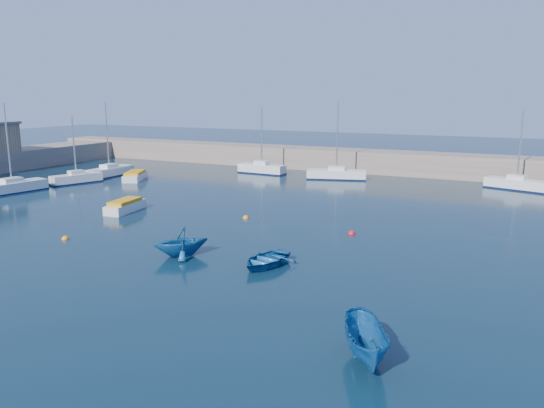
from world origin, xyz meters
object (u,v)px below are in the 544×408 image
at_px(sailboat_4, 109,172).
at_px(dinghy_left, 181,242).
at_px(sailboat_2, 12,187).
at_px(dinghy_right, 367,343).
at_px(sailboat_6, 336,174).
at_px(motorboat_1, 125,206).
at_px(sailboat_3, 76,178).
at_px(sailboat_5, 262,168).
at_px(sailboat_7, 517,184).
at_px(motorboat_2, 135,176).
at_px(dinghy_center, 266,260).

bearing_deg(sailboat_4, dinghy_left, -39.78).
bearing_deg(sailboat_2, dinghy_right, -14.64).
distance_m(sailboat_2, sailboat_6, 33.37).
height_order(motorboat_1, dinghy_right, dinghy_right).
height_order(sailboat_3, sailboat_5, sailboat_5).
height_order(sailboat_7, motorboat_1, sailboat_7).
xyz_separation_m(sailboat_2, dinghy_right, (39.97, -17.15, 0.14)).
bearing_deg(motorboat_1, sailboat_5, 81.07).
height_order(sailboat_7, dinghy_right, sailboat_7).
xyz_separation_m(sailboat_7, motorboat_2, (-38.33, -11.80, -0.13)).
xyz_separation_m(sailboat_3, dinghy_center, (30.64, -16.02, -0.19)).
xyz_separation_m(sailboat_5, sailboat_6, (9.50, -0.20, -0.03)).
height_order(sailboat_4, motorboat_2, sailboat_4).
height_order(sailboat_7, motorboat_2, sailboat_7).
xyz_separation_m(sailboat_2, sailboat_7, (43.66, 23.27, 0.01)).
distance_m(sailboat_2, dinghy_right, 43.50).
bearing_deg(sailboat_3, sailboat_5, 64.85).
bearing_deg(motorboat_1, motorboat_2, 119.43).
relative_size(sailboat_4, sailboat_6, 0.99).
xyz_separation_m(sailboat_4, sailboat_5, (14.82, 9.80, 0.05)).
distance_m(sailboat_4, motorboat_2, 4.42).
relative_size(sailboat_2, motorboat_2, 1.71).
height_order(motorboat_2, dinghy_center, motorboat_2).
bearing_deg(sailboat_7, sailboat_5, 110.86).
xyz_separation_m(sailboat_2, dinghy_center, (31.97, -9.19, -0.21)).
bearing_deg(sailboat_2, dinghy_left, -11.30).
bearing_deg(sailboat_3, sailboat_6, 50.48).
xyz_separation_m(sailboat_3, motorboat_2, (4.01, 4.65, -0.10)).
height_order(sailboat_2, dinghy_right, sailboat_2).
bearing_deg(motorboat_1, sailboat_7, 33.39).
bearing_deg(motorboat_2, dinghy_right, -65.23).
bearing_deg(dinghy_center, dinghy_left, -166.16).
xyz_separation_m(sailboat_6, motorboat_2, (-19.95, -10.30, -0.13)).
distance_m(motorboat_1, dinghy_left, 13.71).
xyz_separation_m(sailboat_7, dinghy_center, (-11.69, -32.46, -0.22)).
relative_size(sailboat_3, motorboat_1, 1.69).
relative_size(sailboat_6, motorboat_1, 2.03).
xyz_separation_m(sailboat_5, dinghy_left, (10.83, -31.60, 0.24)).
distance_m(sailboat_3, dinghy_center, 34.58).
bearing_deg(sailboat_5, dinghy_left, -157.62).
distance_m(sailboat_2, motorboat_2, 12.65).
relative_size(sailboat_4, sailboat_5, 1.08).
distance_m(sailboat_7, dinghy_center, 34.51).
distance_m(sailboat_5, dinghy_right, 45.99).
bearing_deg(sailboat_5, dinghy_center, -149.11).
bearing_deg(sailboat_5, motorboat_1, -177.36).
relative_size(sailboat_2, motorboat_1, 2.03).
distance_m(sailboat_6, dinghy_right, 41.60).
bearing_deg(motorboat_1, dinghy_right, -40.35).
distance_m(dinghy_center, dinghy_left, 5.38).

